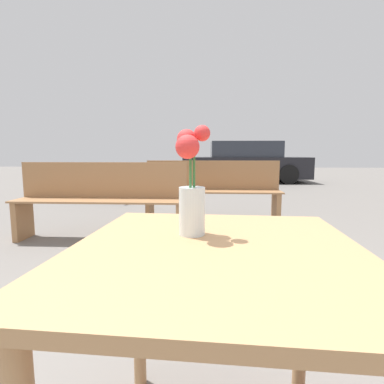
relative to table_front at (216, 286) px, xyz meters
The scene contains 6 objects.
table_front is the anchor object (origin of this frame).
flower_vase 0.28m from the table_front, 125.16° to the left, with size 0.10×0.13×0.32m.
bench_near 2.74m from the table_front, 116.64° to the left, with size 1.88×0.38×0.85m.
bench_middle 3.33m from the table_front, 90.08° to the left, with size 1.84×0.38×0.85m.
bicycle 5.49m from the table_front, 113.51° to the left, with size 1.53×0.58×0.75m.
parked_car 9.50m from the table_front, 83.49° to the left, with size 4.12×1.88×1.34m.
Camera 1 is at (-0.01, -0.76, 0.95)m, focal length 28.00 mm.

